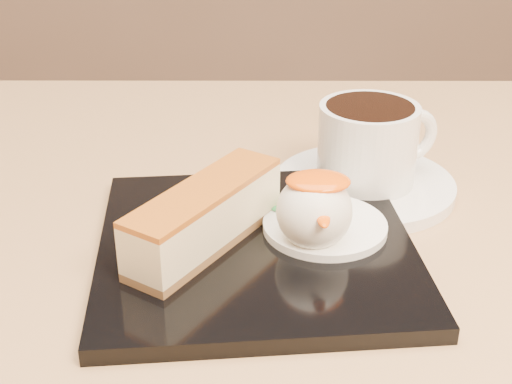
{
  "coord_description": "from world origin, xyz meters",
  "views": [
    {
      "loc": [
        -0.04,
        -0.42,
        0.99
      ],
      "look_at": [
        -0.04,
        0.03,
        0.76
      ],
      "focal_mm": 50.0,
      "sensor_mm": 36.0,
      "label": 1
    }
  ],
  "objects_px": {
    "cheesecake": "(205,216)",
    "coffee_cup": "(370,142)",
    "saucer": "(364,185)",
    "dessert_plate": "(256,247)",
    "ice_cream_scoop": "(314,211)"
  },
  "relations": [
    {
      "from": "saucer",
      "to": "coffee_cup",
      "type": "xyz_separation_m",
      "value": [
        0.0,
        0.0,
        0.04
      ]
    },
    {
      "from": "cheesecake",
      "to": "coffee_cup",
      "type": "bearing_deg",
      "value": -17.13
    },
    {
      "from": "ice_cream_scoop",
      "to": "coffee_cup",
      "type": "relative_size",
      "value": 0.51
    },
    {
      "from": "dessert_plate",
      "to": "ice_cream_scoop",
      "type": "relative_size",
      "value": 4.18
    },
    {
      "from": "ice_cream_scoop",
      "to": "coffee_cup",
      "type": "distance_m",
      "value": 0.12
    },
    {
      "from": "dessert_plate",
      "to": "ice_cream_scoop",
      "type": "distance_m",
      "value": 0.05
    },
    {
      "from": "cheesecake",
      "to": "saucer",
      "type": "xyz_separation_m",
      "value": [
        0.13,
        0.1,
        -0.03
      ]
    },
    {
      "from": "dessert_plate",
      "to": "ice_cream_scoop",
      "type": "bearing_deg",
      "value": -7.13
    },
    {
      "from": "dessert_plate",
      "to": "saucer",
      "type": "relative_size",
      "value": 1.47
    },
    {
      "from": "cheesecake",
      "to": "saucer",
      "type": "bearing_deg",
      "value": -16.93
    },
    {
      "from": "dessert_plate",
      "to": "saucer",
      "type": "distance_m",
      "value": 0.13
    },
    {
      "from": "dessert_plate",
      "to": "cheesecake",
      "type": "height_order",
      "value": "cheesecake"
    },
    {
      "from": "dessert_plate",
      "to": "cheesecake",
      "type": "distance_m",
      "value": 0.05
    },
    {
      "from": "cheesecake",
      "to": "coffee_cup",
      "type": "distance_m",
      "value": 0.17
    },
    {
      "from": "dessert_plate",
      "to": "coffee_cup",
      "type": "bearing_deg",
      "value": 47.52
    }
  ]
}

